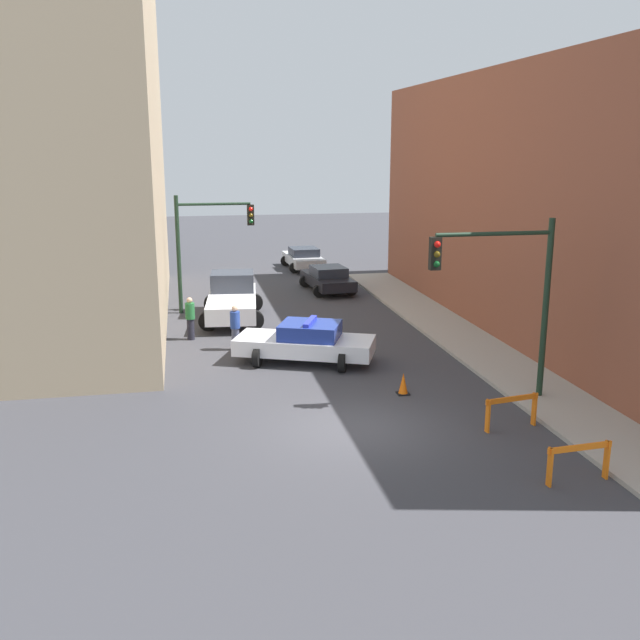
% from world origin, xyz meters
% --- Properties ---
extents(ground_plane, '(120.00, 120.00, 0.00)m').
position_xyz_m(ground_plane, '(0.00, 0.00, 0.00)').
color(ground_plane, '#38383D').
extents(sidewalk_right, '(2.40, 44.00, 0.12)m').
position_xyz_m(sidewalk_right, '(6.20, 0.00, 0.06)').
color(sidewalk_right, '#9E998E').
rests_on(sidewalk_right, ground_plane).
extents(building_right, '(12.00, 28.00, 10.16)m').
position_xyz_m(building_right, '(13.40, 8.00, 5.08)').
color(building_right, brown).
rests_on(building_right, ground_plane).
extents(traffic_light_near, '(3.64, 0.35, 5.20)m').
position_xyz_m(traffic_light_near, '(4.73, 1.15, 3.53)').
color(traffic_light_near, black).
rests_on(traffic_light_near, sidewalk_right).
extents(traffic_light_far, '(3.44, 0.35, 5.20)m').
position_xyz_m(traffic_light_far, '(-3.30, 14.46, 3.40)').
color(traffic_light_far, black).
rests_on(traffic_light_far, ground_plane).
extents(police_car, '(5.05, 3.50, 1.52)m').
position_xyz_m(police_car, '(-0.22, 6.07, 0.72)').
color(police_car, white).
rests_on(police_car, ground_plane).
extents(white_truck, '(2.99, 5.58, 1.90)m').
position_xyz_m(white_truck, '(-2.22, 12.91, 0.91)').
color(white_truck, silver).
rests_on(white_truck, ground_plane).
extents(parked_car_near, '(2.51, 4.43, 1.31)m').
position_xyz_m(parked_car_near, '(3.02, 17.96, 0.67)').
color(parked_car_near, black).
rests_on(parked_car_near, ground_plane).
extents(parked_car_mid, '(2.41, 4.38, 1.31)m').
position_xyz_m(parked_car_mid, '(2.96, 24.93, 0.67)').
color(parked_car_mid, silver).
rests_on(parked_car_mid, ground_plane).
extents(pedestrian_crossing, '(0.47, 0.47, 1.66)m').
position_xyz_m(pedestrian_crossing, '(-2.48, 8.08, 0.86)').
color(pedestrian_crossing, '#474C66').
rests_on(pedestrian_crossing, ground_plane).
extents(pedestrian_corner, '(0.50, 0.50, 1.66)m').
position_xyz_m(pedestrian_corner, '(-4.06, 9.85, 0.86)').
color(pedestrian_corner, black).
rests_on(pedestrian_corner, ground_plane).
extents(barrier_front, '(1.60, 0.27, 0.90)m').
position_xyz_m(barrier_front, '(4.12, -3.98, 0.62)').
color(barrier_front, orange).
rests_on(barrier_front, ground_plane).
extents(barrier_mid, '(1.59, 0.39, 0.90)m').
position_xyz_m(barrier_mid, '(4.05, -0.82, 0.62)').
color(barrier_mid, orange).
rests_on(barrier_mid, ground_plane).
extents(traffic_cone, '(0.36, 0.36, 0.66)m').
position_xyz_m(traffic_cone, '(2.08, 2.31, 0.32)').
color(traffic_cone, black).
rests_on(traffic_cone, ground_plane).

